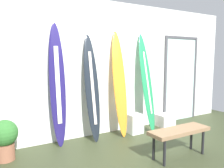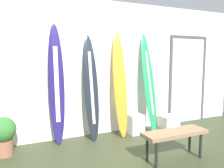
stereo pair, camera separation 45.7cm
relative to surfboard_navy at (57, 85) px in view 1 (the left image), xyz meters
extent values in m
cube|color=#343C24|center=(1.06, -1.03, -1.15)|extent=(8.00, 8.00, 0.04)
cube|color=silver|center=(1.06, 0.27, 0.27)|extent=(7.20, 0.20, 2.80)
ellipsoid|color=navy|center=(0.00, 0.00, 0.00)|extent=(0.30, 0.31, 2.27)
cube|color=white|center=(0.00, -0.03, 0.00)|extent=(0.08, 0.17, 1.40)
ellipsoid|color=black|center=(0.66, -0.06, -0.09)|extent=(0.29, 0.44, 2.08)
cube|color=beige|center=(0.66, -0.10, -0.09)|extent=(0.06, 0.26, 1.40)
cone|color=black|center=(0.66, -0.17, -0.95)|extent=(0.07, 0.09, 0.11)
ellipsoid|color=orange|center=(1.29, -0.08, -0.04)|extent=(0.31, 0.49, 2.19)
cone|color=black|center=(1.29, -0.20, -0.94)|extent=(0.07, 0.09, 0.11)
ellipsoid|color=#21814B|center=(1.97, -0.12, -0.05)|extent=(0.29, 0.55, 2.16)
cube|color=white|center=(1.97, -0.15, -0.04)|extent=(0.05, 0.31, 1.34)
cone|color=black|center=(1.97, -0.27, -0.94)|extent=(0.07, 0.09, 0.11)
cube|color=silver|center=(1.63, -0.14, -0.93)|extent=(0.31, 0.31, 0.41)
cube|color=white|center=(2.55, -0.10, -0.99)|extent=(0.38, 0.38, 0.28)
cube|color=silver|center=(3.30, 0.15, -0.08)|extent=(1.00, 0.02, 2.10)
cube|color=#47474C|center=(2.77, 0.15, -0.08)|extent=(0.06, 0.06, 2.10)
cube|color=#47474C|center=(3.83, 0.15, -0.08)|extent=(0.06, 0.06, 2.10)
cube|color=#47474C|center=(3.30, 0.15, 1.00)|extent=(1.12, 0.06, 0.06)
cylinder|color=#8D573F|center=(-0.93, -0.20, -1.00)|extent=(0.29, 0.29, 0.27)
sphere|color=#306B2C|center=(-0.93, -0.20, -0.69)|extent=(0.42, 0.42, 0.42)
cube|color=#886749|center=(1.55, -1.50, -0.69)|extent=(1.08, 0.35, 0.06)
cylinder|color=black|center=(1.12, -1.63, -0.93)|extent=(0.04, 0.04, 0.41)
cylinder|color=black|center=(1.98, -1.63, -0.93)|extent=(0.04, 0.04, 0.41)
cylinder|color=black|center=(1.12, -1.38, -0.93)|extent=(0.04, 0.04, 0.41)
cylinder|color=black|center=(1.98, -1.38, -0.93)|extent=(0.04, 0.04, 0.41)
camera|label=1|loc=(-1.20, -4.05, 0.49)|focal=36.48mm
camera|label=2|loc=(-0.80, -4.26, 0.49)|focal=36.48mm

